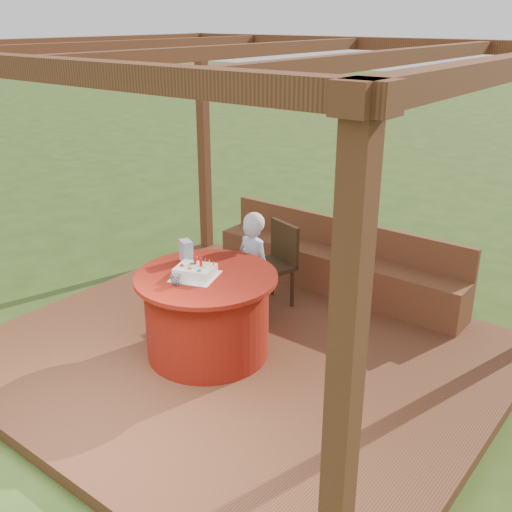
# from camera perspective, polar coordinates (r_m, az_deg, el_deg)

# --- Properties ---
(ground) EXTENTS (60.00, 60.00, 0.00)m
(ground) POSITION_cam_1_polar(r_m,az_deg,el_deg) (5.73, -1.57, -10.06)
(ground) COLOR #2D4517
(ground) RESTS_ON ground
(deck) EXTENTS (4.50, 4.00, 0.12)m
(deck) POSITION_cam_1_polar(r_m,az_deg,el_deg) (5.70, -1.57, -9.55)
(deck) COLOR brown
(deck) RESTS_ON ground
(pergola) EXTENTS (4.50, 4.00, 2.72)m
(pergola) POSITION_cam_1_polar(r_m,az_deg,el_deg) (4.90, -1.86, 14.56)
(pergola) COLOR brown
(pergola) RESTS_ON deck
(bench) EXTENTS (3.00, 0.42, 0.80)m
(bench) POSITION_cam_1_polar(r_m,az_deg,el_deg) (6.81, 7.64, -1.18)
(bench) COLOR brown
(bench) RESTS_ON deck
(table) EXTENTS (1.27, 1.27, 0.79)m
(table) POSITION_cam_1_polar(r_m,az_deg,el_deg) (5.47, -4.66, -5.54)
(table) COLOR maroon
(table) RESTS_ON deck
(chair) EXTENTS (0.56, 0.56, 0.89)m
(chair) POSITION_cam_1_polar(r_m,az_deg,el_deg) (6.36, 1.83, -0.38)
(chair) COLOR #332110
(chair) RESTS_ON deck
(elderly_woman) EXTENTS (0.43, 0.31, 1.14)m
(elderly_woman) POSITION_cam_1_polar(r_m,az_deg,el_deg) (6.00, -0.19, -0.91)
(elderly_woman) COLOR #ABD6FF
(elderly_woman) RESTS_ON deck
(birthday_cake) EXTENTS (0.47, 0.47, 0.17)m
(birthday_cake) POSITION_cam_1_polar(r_m,az_deg,el_deg) (5.26, -5.82, -1.47)
(birthday_cake) COLOR white
(birthday_cake) RESTS_ON table
(gift_bag) EXTENTS (0.17, 0.14, 0.20)m
(gift_bag) POSITION_cam_1_polar(r_m,az_deg,el_deg) (5.59, -6.67, 0.49)
(gift_bag) COLOR #CD84BC
(gift_bag) RESTS_ON table
(drinking_glass) EXTENTS (0.13, 0.13, 0.09)m
(drinking_glass) POSITION_cam_1_polar(r_m,az_deg,el_deg) (5.12, -7.68, -2.30)
(drinking_glass) COLOR white
(drinking_glass) RESTS_ON table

